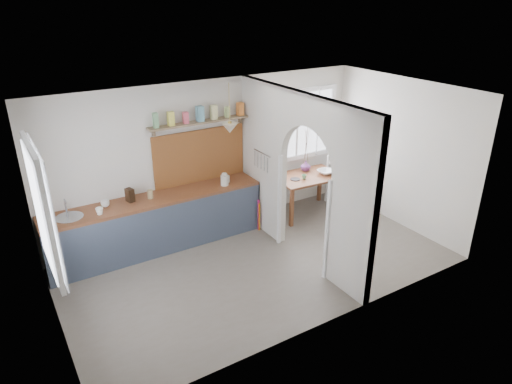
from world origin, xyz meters
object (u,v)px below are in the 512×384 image
kettle (225,179)px  vase (306,166)px  dining_table (306,194)px  chair_right (341,178)px  chair_left (264,202)px

kettle → vase: kettle is taller
dining_table → chair_right: size_ratio=1.26×
chair_right → vase: (-0.78, 0.15, 0.37)m
vase → chair_right: bearing=-10.5°
chair_left → kettle: (-0.77, 0.02, 0.59)m
dining_table → chair_left: size_ratio=1.46×
chair_right → vase: bearing=61.7°
chair_left → chair_right: size_ratio=0.86×
chair_left → kettle: kettle is taller
dining_table → kettle: (-1.68, 0.10, 0.63)m
dining_table → vase: size_ratio=6.15×
chair_right → vase: 0.88m
dining_table → chair_right: chair_right is taller
chair_right → kettle: kettle is taller
chair_left → vase: bearing=92.5°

